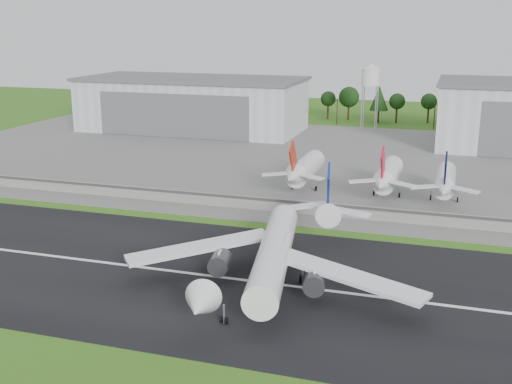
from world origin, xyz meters
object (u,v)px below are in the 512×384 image
(parked_jet_red_a, at_px, (303,170))
(parked_jet_red_b, at_px, (387,176))
(main_airliner, at_px, (273,260))
(parked_jet_navy, at_px, (445,181))

(parked_jet_red_a, bearing_deg, parked_jet_red_b, -0.04)
(parked_jet_red_a, height_order, parked_jet_red_b, parked_jet_red_a)
(parked_jet_red_a, relative_size, parked_jet_red_b, 1.00)
(main_airliner, relative_size, parked_jet_red_b, 1.89)
(parked_jet_red_b, height_order, parked_jet_navy, parked_jet_red_b)
(main_airliner, height_order, parked_jet_red_b, main_airliner)
(main_airliner, height_order, parked_jet_red_a, main_airliner)
(parked_jet_red_a, bearing_deg, main_airliner, -81.05)
(parked_jet_navy, bearing_deg, parked_jet_red_a, 179.89)
(parked_jet_red_a, xyz_separation_m, parked_jet_red_b, (23.46, -0.02, -0.13))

